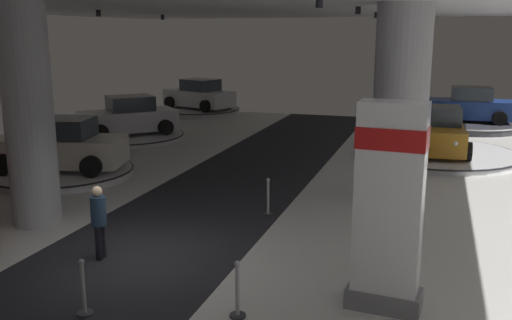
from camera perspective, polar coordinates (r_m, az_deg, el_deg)
The scene contains 18 objects.
ground at distance 12.46m, azimuth -12.05°, elevation -9.68°, with size 24.00×44.00×0.06m.
column_left at distance 14.67m, azimuth -22.10°, elevation 4.31°, with size 1.17×1.17×5.50m.
column_right at distance 16.54m, azimuth 14.48°, elevation 5.71°, with size 1.55×1.55×5.50m.
brand_sign_pylon at distance 9.67m, azimuth 13.35°, elevation -4.44°, with size 1.31×0.75×3.61m.
display_platform_mid_left at distance 19.74m, azimuth -19.22°, elevation -1.18°, with size 4.76×4.76×0.27m.
display_car_mid_left at distance 19.54m, azimuth -19.33°, elevation 1.33°, with size 4.51×2.99×1.71m.
display_platform_deep_left at distance 33.07m, azimuth -5.79°, elevation 4.97°, with size 4.73×4.73×0.35m.
display_car_deep_left at distance 32.94m, azimuth -5.79°, elevation 6.55°, with size 4.56×3.31×1.71m.
display_platform_deep_right at distance 30.12m, azimuth 20.56°, elevation 3.44°, with size 5.43×5.43×0.35m.
display_car_deep_right at distance 30.00m, azimuth 20.75°, elevation 5.17°, with size 4.27×2.27×1.71m.
display_platform_far_right at distance 22.62m, azimuth 17.84°, elevation 0.60°, with size 6.11×6.11×0.24m.
display_car_far_right at distance 22.49m, azimuth 17.99°, elevation 2.78°, with size 2.39×4.31×1.71m.
display_platform_far_left at distance 25.86m, azimuth -12.82°, elevation 2.37°, with size 4.92×4.92×0.23m.
display_car_far_left at distance 25.73m, azimuth -12.85°, elevation 4.27°, with size 4.24×4.25×1.71m.
visitor_walking_near at distance 12.23m, azimuth -15.69°, elevation -5.67°, with size 0.32×0.32×1.59m.
stanchion_a at distance 10.16m, azimuth -17.09°, elevation -12.93°, with size 0.28×0.28×1.01m.
stanchion_b at distance 14.70m, azimuth 1.23°, elevation -4.24°, with size 0.28×0.28×1.01m.
stanchion_c at distance 9.67m, azimuth -1.89°, elevation -13.68°, with size 0.28×0.28×1.01m.
Camera 1 is at (5.89, -9.91, 4.69)m, focal length 39.36 mm.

